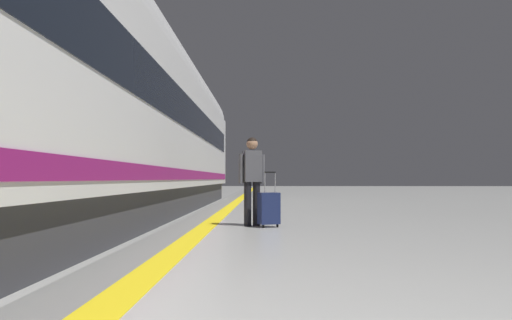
{
  "coord_description": "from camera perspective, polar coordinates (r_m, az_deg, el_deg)",
  "views": [
    {
      "loc": [
        0.16,
        1.45,
        0.9
      ],
      "look_at": [
        0.04,
        7.71,
        1.15
      ],
      "focal_mm": 32.99,
      "sensor_mm": 36.0,
      "label": 1
    }
  ],
  "objects": [
    {
      "name": "suitcase_near",
      "position": [
        8.79,
        1.57,
        -5.88
      ],
      "size": [
        0.44,
        0.35,
        1.03
      ],
      "color": "#19234C",
      "rests_on": "ground"
    },
    {
      "name": "safety_line_strip",
      "position": [
        8.67,
        -6.36,
        -8.22
      ],
      "size": [
        0.36,
        80.0,
        0.01
      ],
      "primitive_type": "cube",
      "color": "yellow",
      "rests_on": "ground"
    },
    {
      "name": "passenger_near",
      "position": [
        9.02,
        -0.48,
        -1.75
      ],
      "size": [
        0.5,
        0.31,
        1.7
      ],
      "color": "black",
      "rests_on": "ground"
    },
    {
      "name": "high_speed_train",
      "position": [
        7.1,
        -27.31,
        11.01
      ],
      "size": [
        2.94,
        33.66,
        4.97
      ],
      "color": "#38383D",
      "rests_on": "ground"
    },
    {
      "name": "tactile_edge_band",
      "position": [
        8.73,
        -8.83,
        -8.17
      ],
      "size": [
        0.71,
        80.0,
        0.01
      ],
      "primitive_type": "cube",
      "color": "slate",
      "rests_on": "ground"
    }
  ]
}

